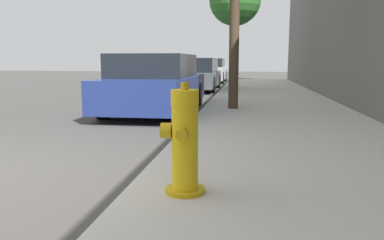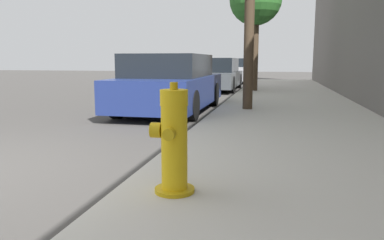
{
  "view_description": "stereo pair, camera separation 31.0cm",
  "coord_description": "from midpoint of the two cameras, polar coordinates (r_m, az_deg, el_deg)",
  "views": [
    {
      "loc": [
        2.96,
        -3.25,
        1.2
      ],
      "look_at": [
        2.34,
        0.92,
        0.54
      ],
      "focal_mm": 35.0,
      "sensor_mm": 36.0,
      "label": 1
    },
    {
      "loc": [
        3.26,
        -3.2,
        1.2
      ],
      "look_at": [
        2.34,
        0.92,
        0.54
      ],
      "focal_mm": 35.0,
      "sensor_mm": 36.0,
      "label": 2
    }
  ],
  "objects": [
    {
      "name": "sidewalk_slab",
      "position": [
        3.46,
        21.06,
        -10.98
      ],
      "size": [
        3.41,
        40.0,
        0.11
      ],
      "color": "beige",
      "rests_on": "ground_plane"
    },
    {
      "name": "fire_hydrant",
      "position": [
        3.09,
        0.07,
        -3.49
      ],
      "size": [
        0.37,
        0.37,
        0.92
      ],
      "color": "#C39C11",
      "rests_on": "sidewalk_slab"
    },
    {
      "name": "street_tree_far",
      "position": [
        14.41,
        10.3,
        17.48
      ],
      "size": [
        1.9,
        1.9,
        4.27
      ],
      "color": "#423323",
      "rests_on": "sidewalk_slab"
    },
    {
      "name": "parked_car_near",
      "position": [
        8.95,
        -2.29,
        5.48
      ],
      "size": [
        1.83,
        4.34,
        1.35
      ],
      "color": "navy",
      "rests_on": "ground_plane"
    },
    {
      "name": "parked_car_mid",
      "position": [
        15.62,
        4.17,
        6.9
      ],
      "size": [
        1.86,
        4.55,
        1.32
      ],
      "color": "#4C5156",
      "rests_on": "ground_plane"
    },
    {
      "name": "parked_car_far",
      "position": [
        21.33,
        6.57,
        7.46
      ],
      "size": [
        1.73,
        4.21,
        1.34
      ],
      "color": "#B7B7BC",
      "rests_on": "ground_plane"
    }
  ]
}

